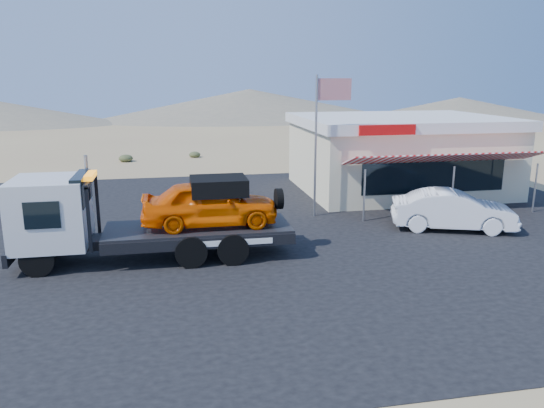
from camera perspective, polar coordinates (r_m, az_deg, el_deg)
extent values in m
plane|color=#937653|center=(18.13, -6.08, -5.66)|extent=(120.00, 120.00, 0.00)
cube|color=black|center=(21.20, -1.40, -2.69)|extent=(32.00, 24.00, 0.02)
cylinder|color=black|center=(17.64, -23.93, -5.52)|extent=(1.03, 0.31, 1.03)
cylinder|color=black|center=(19.55, -22.64, -3.59)|extent=(1.03, 0.31, 1.03)
cylinder|color=black|center=(17.16, -8.72, -4.98)|extent=(1.03, 0.56, 1.03)
cylinder|color=black|center=(19.12, -8.99, -3.05)|extent=(1.03, 0.56, 1.03)
cylinder|color=black|center=(17.26, -4.28, -4.76)|extent=(1.03, 0.56, 1.03)
cylinder|color=black|center=(19.20, -5.01, -2.86)|extent=(1.03, 0.56, 1.03)
cube|color=black|center=(18.09, -11.48, -3.62)|extent=(8.41, 1.03, 0.31)
cube|color=silver|center=(18.20, -22.67, -0.79)|extent=(2.26, 2.41, 2.15)
cube|color=black|center=(17.87, -19.82, 1.57)|extent=(0.36, 2.05, 0.92)
cube|color=black|center=(17.99, -18.66, -0.78)|extent=(0.10, 2.26, 2.05)
cube|color=orange|center=(17.75, -18.95, 2.91)|extent=(0.26, 1.23, 0.15)
cube|color=black|center=(18.02, -7.93, -2.60)|extent=(6.15, 2.36, 0.15)
imported|color=#EF5702|center=(17.83, -6.70, 0.07)|extent=(4.51, 1.82, 1.54)
cube|color=black|center=(17.73, -5.77, 1.95)|extent=(1.85, 1.54, 0.56)
imported|color=white|center=(22.11, 18.90, -0.64)|extent=(4.99, 3.12, 1.55)
cube|color=beige|center=(28.95, 13.39, 4.82)|extent=(10.00, 8.00, 3.40)
cube|color=white|center=(28.73, 13.61, 8.66)|extent=(10.40, 8.40, 0.50)
cube|color=red|center=(23.85, 12.32, 7.79)|extent=(2.60, 0.12, 0.45)
cube|color=black|center=(25.43, 17.06, 2.95)|extent=(7.00, 0.06, 1.60)
cube|color=red|center=(24.52, 18.16, 4.75)|extent=(9.00, 1.73, 0.61)
cylinder|color=#99999E|center=(22.36, 9.89, 0.91)|extent=(0.08, 0.08, 2.20)
cylinder|color=#99999E|center=(24.06, 18.84, 1.27)|extent=(0.08, 0.08, 2.20)
cylinder|color=#99999E|center=(26.27, 26.45, 1.55)|extent=(0.08, 0.08, 2.20)
cylinder|color=#99999E|center=(22.60, 4.71, 6.09)|extent=(0.10, 0.10, 6.00)
cube|color=#B20C14|center=(22.63, 6.70, 12.15)|extent=(1.50, 0.02, 0.90)
ellipsoid|color=#393F22|center=(39.39, -15.46, 4.81)|extent=(1.00, 1.00, 0.54)
ellipsoid|color=#393F22|center=(40.46, -8.31, 5.32)|extent=(0.85, 0.85, 0.46)
cone|color=#726B59|center=(76.02, -2.41, 10.68)|extent=(44.00, 44.00, 4.20)
cone|color=#726B59|center=(82.35, 19.48, 9.73)|extent=(32.00, 32.00, 3.00)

